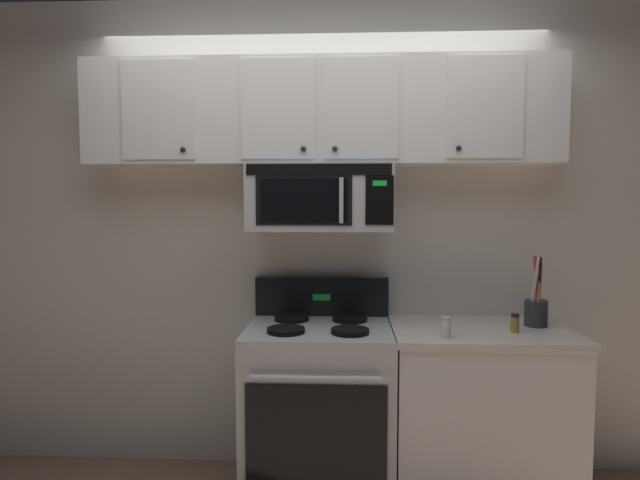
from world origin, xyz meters
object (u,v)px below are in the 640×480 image
at_px(salt_shaker, 446,327).
at_px(over_range_microwave, 320,198).
at_px(spice_jar, 515,323).
at_px(stove_range, 319,406).
at_px(utensil_crock_charcoal, 536,308).

bearing_deg(salt_shaker, over_range_microwave, 152.62).
height_order(salt_shaker, spice_jar, salt_shaker).
bearing_deg(stove_range, over_range_microwave, 90.14).
relative_size(stove_range, salt_shaker, 11.11).
bearing_deg(spice_jar, utensil_crock_charcoal, 42.79).
xyz_separation_m(stove_range, over_range_microwave, (-0.00, 0.12, 1.11)).
xyz_separation_m(salt_shaker, spice_jar, (0.37, 0.13, -0.00)).
relative_size(stove_range, utensil_crock_charcoal, 3.00).
relative_size(stove_range, over_range_microwave, 1.47).
distance_m(over_range_microwave, utensil_crock_charcoal, 1.28).
bearing_deg(utensil_crock_charcoal, over_range_microwave, 177.25).
xyz_separation_m(over_range_microwave, utensil_crock_charcoal, (1.14, -0.05, -0.58)).
height_order(stove_range, over_range_microwave, over_range_microwave).
height_order(stove_range, spice_jar, stove_range).
height_order(over_range_microwave, spice_jar, over_range_microwave).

